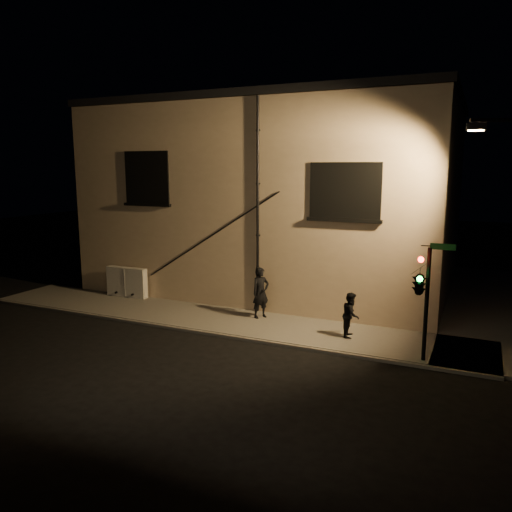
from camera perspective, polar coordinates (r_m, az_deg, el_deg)
The scene contains 7 objects.
ground at distance 16.92m, azimuth 1.72°, elevation -10.00°, with size 90.00×90.00×0.00m, color black.
sidewalk at distance 20.51m, azimuth 9.67°, elevation -6.36°, with size 21.00×16.00×0.12m.
building at distance 25.41m, azimuth 3.35°, elevation 6.87°, with size 16.20×12.23×8.80m.
utility_cabinet at distance 22.99m, azimuth -14.54°, elevation -2.89°, with size 2.01×0.34×1.32m, color silver.
pedestrian_a at distance 19.09m, azimuth 0.53°, elevation -4.21°, with size 0.71×0.47×1.96m, color black.
pedestrian_b at distance 17.33m, azimuth 10.81°, elevation -6.61°, with size 0.75×0.58×1.53m, color black.
traffic_signal at distance 15.30m, azimuth 18.25°, elevation -2.87°, with size 1.27×2.09×3.55m.
Camera 1 is at (6.09, -14.69, 5.79)m, focal length 35.00 mm.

